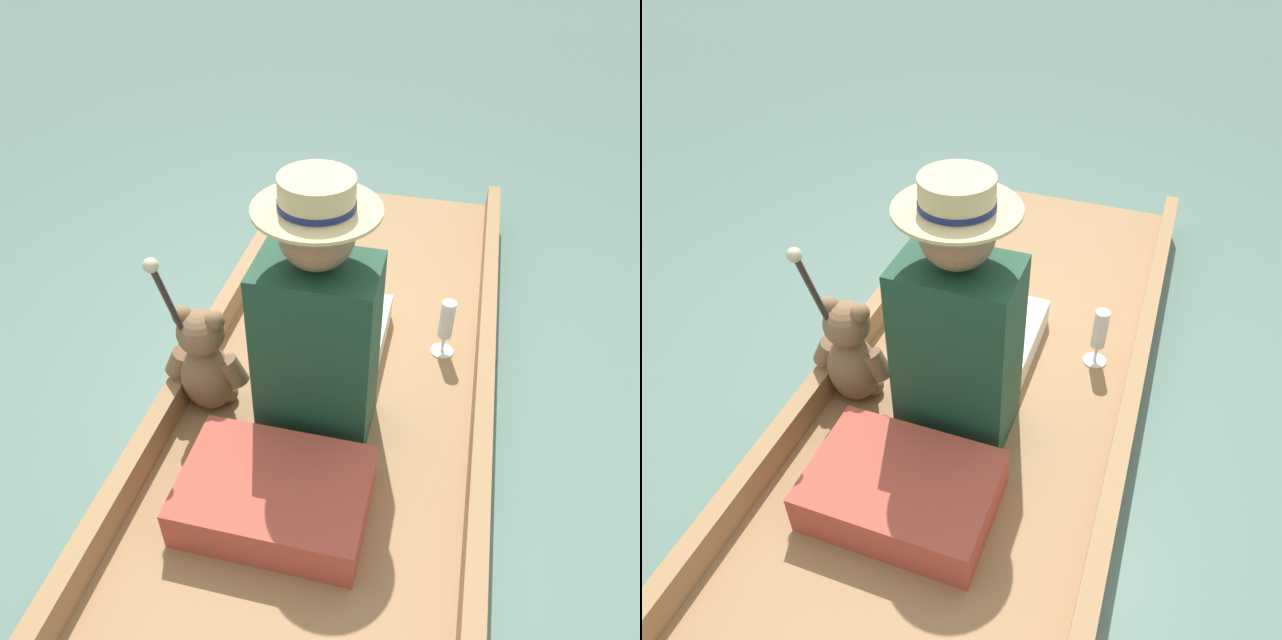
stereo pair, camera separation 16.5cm
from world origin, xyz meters
TOP-DOWN VIEW (x-y plane):
  - ground_plane at (0.00, 0.00)m, footprint 16.00×16.00m
  - punt_boat at (0.00, 0.00)m, footprint 1.10×3.04m
  - seat_cushion at (-0.06, -0.54)m, footprint 0.54×0.38m
  - seated_person at (-0.02, -0.09)m, footprint 0.36×0.81m
  - teddy_bear at (-0.41, -0.18)m, footprint 0.30×0.18m
  - wine_glass at (0.36, 0.29)m, footprint 0.09×0.09m
  - walking_cane at (-0.45, -0.23)m, footprint 0.04×0.26m

SIDE VIEW (x-z plane):
  - ground_plane at x=0.00m, z-range 0.00..0.00m
  - punt_boat at x=0.00m, z-range -0.04..0.17m
  - seat_cushion at x=-0.06m, z-range 0.10..0.25m
  - wine_glass at x=0.36m, z-range 0.12..0.36m
  - teddy_bear at x=-0.41m, z-range 0.09..0.51m
  - seated_person at x=-0.02m, z-range -0.01..0.91m
  - walking_cane at x=-0.45m, z-range 0.17..0.87m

